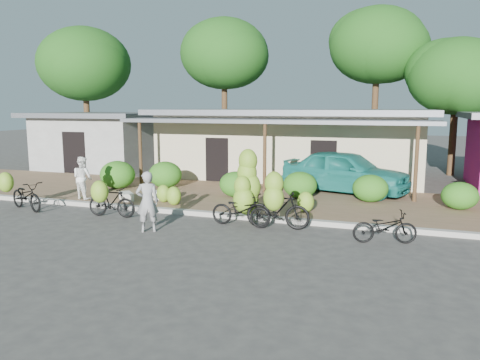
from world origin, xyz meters
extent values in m
plane|color=#3E3C39|center=(0.00, 0.00, 0.00)|extent=(100.00, 100.00, 0.00)
cube|color=#8C664B|center=(0.00, 5.00, 0.06)|extent=(60.00, 6.00, 0.12)
cube|color=#A8A399|center=(0.00, 2.00, 0.07)|extent=(60.00, 0.25, 0.15)
cube|color=#C4BD94|center=(0.00, 11.00, 1.55)|extent=(12.00, 6.00, 3.10)
cube|color=slate|center=(0.00, 11.00, 3.23)|extent=(13.00, 7.00, 0.25)
cube|color=black|center=(0.00, 8.05, 1.10)|extent=(1.40, 0.12, 2.20)
cube|color=slate|center=(0.00, 7.00, 2.90)|extent=(13.00, 2.00, 0.15)
cylinder|color=#513920|center=(-5.60, 6.10, 1.43)|extent=(0.14, 0.14, 2.85)
cylinder|color=#513920|center=(0.00, 6.10, 1.43)|extent=(0.14, 0.14, 2.85)
cylinder|color=#513920|center=(5.60, 6.10, 1.43)|extent=(0.14, 0.14, 2.85)
cube|color=#A3A39E|center=(-11.00, 11.00, 1.45)|extent=(6.00, 5.00, 2.90)
cube|color=slate|center=(-11.00, 11.00, 3.02)|extent=(7.00, 6.00, 0.25)
cube|color=black|center=(-11.00, 8.55, 1.10)|extent=(1.40, 0.12, 2.20)
cylinder|color=#513920|center=(-13.50, 13.00, 3.20)|extent=(0.36, 0.36, 6.40)
ellipsoid|color=#1C4C13|center=(-13.50, 13.00, 6.05)|extent=(5.58, 5.58, 4.47)
ellipsoid|color=#1C4C13|center=(-14.00, 13.30, 6.35)|extent=(4.75, 4.75, 3.80)
cylinder|color=#513920|center=(-5.50, 16.00, 3.54)|extent=(0.36, 0.36, 7.08)
ellipsoid|color=#1C4C13|center=(-5.50, 16.00, 6.69)|extent=(5.39, 5.39, 4.31)
ellipsoid|color=#1C4C13|center=(-6.00, 16.30, 6.99)|extent=(4.58, 4.58, 3.67)
cylinder|color=#513920|center=(3.50, 16.50, 3.64)|extent=(0.36, 0.36, 7.28)
ellipsoid|color=#1C4C13|center=(3.50, 16.50, 6.87)|extent=(5.34, 5.34, 4.27)
ellipsoid|color=#1C4C13|center=(3.00, 16.80, 7.17)|extent=(4.54, 4.54, 3.63)
cylinder|color=#513920|center=(7.50, 14.50, 2.63)|extent=(0.36, 0.36, 5.27)
ellipsoid|color=#1C4C13|center=(7.50, 14.50, 4.97)|extent=(4.77, 4.77, 3.81)
ellipsoid|color=#1C4C13|center=(7.00, 14.80, 5.27)|extent=(4.05, 4.05, 3.24)
ellipsoid|color=#206216|center=(-6.00, 4.92, 0.70)|extent=(1.48, 1.33, 1.15)
ellipsoid|color=#206216|center=(-4.21, 5.72, 0.67)|extent=(1.42, 1.27, 1.10)
ellipsoid|color=#206216|center=(-0.75, 4.78, 0.60)|extent=(1.24, 1.11, 0.96)
ellipsoid|color=#206216|center=(1.59, 5.36, 0.61)|extent=(1.27, 1.14, 0.99)
ellipsoid|color=#206216|center=(4.10, 5.49, 0.61)|extent=(1.26, 1.13, 0.98)
ellipsoid|color=#206216|center=(6.98, 5.17, 0.58)|extent=(1.17, 1.06, 0.91)
imported|color=black|center=(-6.89, 0.83, 0.49)|extent=(1.99, 1.27, 0.99)
ellipsoid|color=#84AE2B|center=(-7.12, 0.22, 1.04)|extent=(0.53, 0.45, 0.67)
imported|color=black|center=(-3.56, 0.91, 0.49)|extent=(1.66, 0.56, 0.98)
ellipsoid|color=#84AE2B|center=(-3.52, 0.26, 0.94)|extent=(0.55, 0.47, 0.69)
imported|color=black|center=(0.72, 1.17, 0.48)|extent=(1.88, 0.75, 0.97)
ellipsoid|color=#84AE2B|center=(0.70, 1.72, 0.70)|extent=(0.76, 0.64, 0.95)
ellipsoid|color=#84AE2B|center=(0.80, 1.71, 1.10)|extent=(0.69, 0.59, 0.86)
ellipsoid|color=#84AE2B|center=(0.72, 1.72, 1.51)|extent=(0.61, 0.51, 0.76)
ellipsoid|color=#84AE2B|center=(0.75, 1.72, 1.88)|extent=(0.57, 0.49, 0.72)
ellipsoid|color=#84AE2B|center=(0.73, 1.37, 0.75)|extent=(0.64, 0.54, 0.79)
ellipsoid|color=#84AE2B|center=(0.69, 1.37, 1.16)|extent=(0.50, 0.43, 0.63)
imported|color=black|center=(1.81, 1.25, 0.56)|extent=(1.88, 0.65, 1.11)
ellipsoid|color=#84AE2B|center=(1.86, 0.60, 1.02)|extent=(0.57, 0.48, 0.71)
ellipsoid|color=#84AE2B|center=(1.85, 0.65, 1.42)|extent=(0.52, 0.44, 0.65)
imported|color=black|center=(4.78, 0.74, 0.43)|extent=(1.71, 0.96, 0.85)
ellipsoid|color=#84AE2B|center=(-2.84, 3.01, 0.43)|extent=(0.50, 0.43, 0.63)
ellipsoid|color=#84AE2B|center=(-2.26, 2.68, 0.45)|extent=(0.52, 0.45, 0.66)
ellipsoid|color=#84AE2B|center=(2.25, 3.10, 0.46)|extent=(0.54, 0.46, 0.67)
cube|color=silver|center=(-3.38, 3.41, 0.27)|extent=(0.94, 0.74, 0.30)
cube|color=silver|center=(-4.30, 2.90, 0.26)|extent=(0.80, 0.80, 0.28)
imported|color=gray|center=(-1.55, -0.27, 0.86)|extent=(0.75, 0.68, 1.72)
imported|color=white|center=(-5.94, 2.60, 0.90)|extent=(0.89, 0.77, 1.57)
imported|color=#1B7A70|center=(3.03, 7.00, 0.97)|extent=(5.32, 3.25, 1.69)
camera|label=1|loc=(5.10, -11.51, 3.49)|focal=35.00mm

